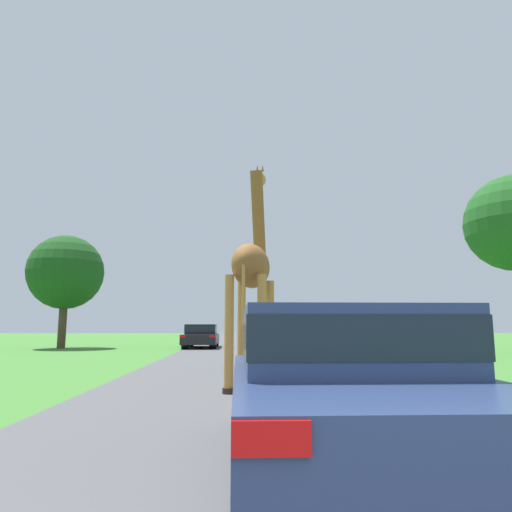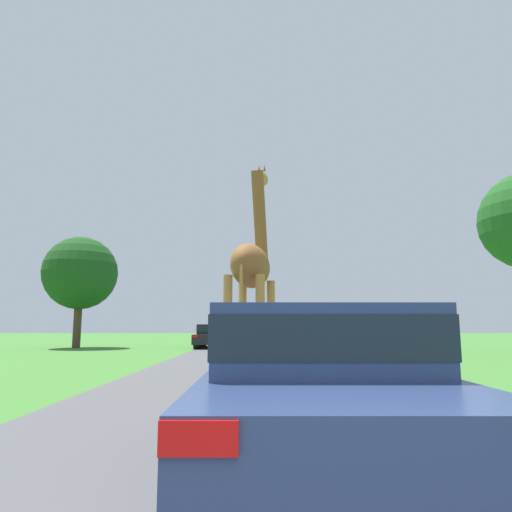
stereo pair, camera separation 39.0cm
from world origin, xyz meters
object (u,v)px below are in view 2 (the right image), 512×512
giraffe_near_road (252,270)px  tree_centre_back (81,273)px  car_queue_left (214,335)px  car_queue_right (293,342)px  car_lead_maroon (318,385)px

giraffe_near_road → tree_centre_back: size_ratio=0.80×
car_queue_left → tree_centre_back: tree_centre_back is taller
car_queue_left → giraffe_near_road: bearing=-82.2°
car_queue_left → car_queue_right: bearing=-74.9°
giraffe_near_road → car_queue_right: (1.18, 4.23, -1.65)m
car_queue_right → car_queue_left: 13.77m
car_queue_right → tree_centre_back: 17.46m
car_queue_right → car_lead_maroon: bearing=-93.3°
car_queue_right → tree_centre_back: size_ratio=0.61×
giraffe_near_road → tree_centre_back: tree_centre_back is taller
car_lead_maroon → giraffe_near_road: bearing=96.4°
giraffe_near_road → car_lead_maroon: bearing=-72.7°
giraffe_near_road → car_lead_maroon: giraffe_near_road is taller
giraffe_near_road → car_lead_maroon: 5.76m
car_queue_left → car_lead_maroon: bearing=-82.5°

